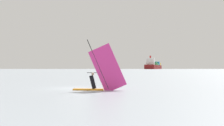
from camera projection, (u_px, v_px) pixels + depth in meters
ground_plane at (76, 88)px, 23.34m from camera, size 4000.00×4000.00×0.00m
windsurfer at (99, 76)px, 21.08m from camera, size 4.24×0.77×4.25m
cargo_ship at (154, 66)px, 765.71m from camera, size 78.25×206.88×34.55m
small_sailboat at (101, 69)px, 268.50m from camera, size 6.33×9.54×9.62m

